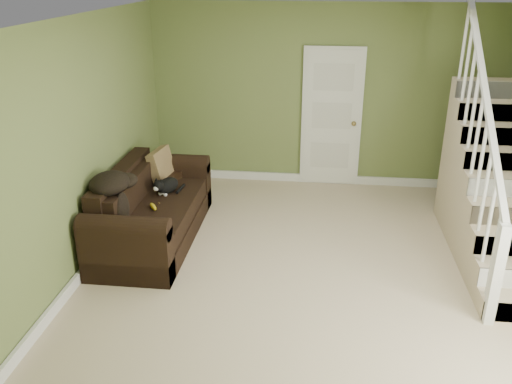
% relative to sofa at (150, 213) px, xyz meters
% --- Properties ---
extents(floor, '(5.00, 5.50, 0.01)m').
position_rel_sofa_xyz_m(floor, '(2.02, -0.65, -0.33)').
color(floor, '#C4B18D').
rests_on(floor, ground).
extents(ceiling, '(5.00, 5.50, 0.01)m').
position_rel_sofa_xyz_m(ceiling, '(2.02, -0.65, 2.27)').
color(ceiling, white).
rests_on(ceiling, wall_back).
extents(wall_back, '(5.00, 0.04, 2.60)m').
position_rel_sofa_xyz_m(wall_back, '(2.02, 2.10, 0.97)').
color(wall_back, olive).
rests_on(wall_back, floor).
extents(wall_front, '(5.00, 0.04, 2.60)m').
position_rel_sofa_xyz_m(wall_front, '(2.02, -3.40, 0.97)').
color(wall_front, olive).
rests_on(wall_front, floor).
extents(wall_left, '(0.04, 5.50, 2.60)m').
position_rel_sofa_xyz_m(wall_left, '(-0.48, -0.65, 0.97)').
color(wall_left, olive).
rests_on(wall_left, floor).
extents(baseboard_back, '(5.00, 0.04, 0.12)m').
position_rel_sofa_xyz_m(baseboard_back, '(2.02, 2.07, -0.27)').
color(baseboard_back, white).
rests_on(baseboard_back, floor).
extents(baseboard_left, '(0.04, 5.50, 0.12)m').
position_rel_sofa_xyz_m(baseboard_left, '(-0.45, -0.65, -0.27)').
color(baseboard_left, white).
rests_on(baseboard_left, floor).
extents(door, '(0.86, 0.12, 2.02)m').
position_rel_sofa_xyz_m(door, '(2.12, 2.06, 0.68)').
color(door, white).
rests_on(door, floor).
extents(staircase, '(1.00, 2.51, 2.82)m').
position_rel_sofa_xyz_m(staircase, '(4.01, 0.32, 0.31)').
color(staircase, '#C4B18D').
rests_on(staircase, floor).
extents(sofa, '(0.94, 2.18, 0.86)m').
position_rel_sofa_xyz_m(sofa, '(0.00, 0.00, 0.00)').
color(sofa, black).
rests_on(sofa, floor).
extents(side_table, '(0.56, 0.56, 0.78)m').
position_rel_sofa_xyz_m(side_table, '(-0.08, 0.74, -0.04)').
color(side_table, black).
rests_on(side_table, floor).
extents(cat, '(0.30, 0.53, 0.25)m').
position_rel_sofa_xyz_m(cat, '(0.14, 0.29, 0.24)').
color(cat, black).
rests_on(cat, sofa).
extents(banana, '(0.15, 0.19, 0.05)m').
position_rel_sofa_xyz_m(banana, '(0.10, -0.17, 0.17)').
color(banana, yellow).
rests_on(banana, sofa).
extents(throw_pillow, '(0.29, 0.50, 0.48)m').
position_rel_sofa_xyz_m(throw_pillow, '(-0.02, 0.68, 0.33)').
color(throw_pillow, brown).
rests_on(throw_pillow, sofa).
extents(throw_blanket, '(0.43, 0.55, 0.22)m').
position_rel_sofa_xyz_m(throw_blanket, '(-0.25, -0.49, 0.56)').
color(throw_blanket, black).
rests_on(throw_blanket, sofa).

